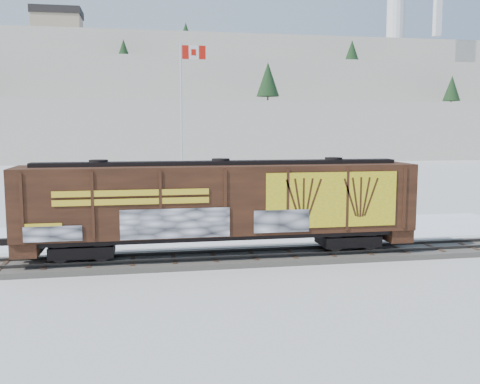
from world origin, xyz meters
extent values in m
plane|color=white|center=(0.00, 0.00, 0.00)|extent=(500.00, 500.00, 0.00)
cube|color=#59544C|center=(0.00, 0.00, 0.14)|extent=(50.00, 3.40, 0.28)
cube|color=#33302D|center=(0.00, -0.72, 0.35)|extent=(50.00, 0.10, 0.15)
cube|color=#33302D|center=(0.00, 0.72, 0.35)|extent=(50.00, 0.10, 0.15)
cube|color=white|center=(0.00, 7.50, 0.01)|extent=(40.00, 8.00, 0.03)
cube|color=white|center=(0.00, 95.00, 6.00)|extent=(360.00, 40.00, 12.00)
cube|color=white|center=(0.00, 125.00, 12.00)|extent=(360.00, 40.00, 24.00)
cube|color=white|center=(0.00, 160.00, 17.50)|extent=(360.00, 50.00, 35.00)
cone|color=black|center=(22.00, 90.00, 17.31)|extent=(5.04, 5.04, 7.38)
cone|color=black|center=(70.00, 96.00, 16.43)|extent=(4.20, 4.20, 6.15)
cone|color=black|center=(-10.00, 128.00, 28.13)|extent=(3.92, 3.92, 5.74)
cone|color=black|center=(55.00, 124.00, 28.72)|extent=(4.48, 4.48, 6.56)
cone|color=black|center=(10.00, 162.00, 39.43)|extent=(4.20, 4.20, 6.15)
cube|color=tan|center=(-32.00, 162.00, 39.00)|extent=(15.00, 12.00, 8.00)
cube|color=black|center=(-32.00, 162.00, 44.20)|extent=(15.75, 12.60, 2.40)
cube|color=black|center=(-8.36, 0.00, 0.88)|extent=(3.00, 2.00, 0.90)
cube|color=black|center=(5.15, 0.00, 0.88)|extent=(3.00, 2.00, 0.90)
cylinder|color=black|center=(-9.31, -0.78, 0.88)|extent=(0.90, 0.12, 0.90)
cube|color=black|center=(-1.60, 0.00, 1.41)|extent=(19.64, 2.40, 0.25)
cube|color=#3F1F11|center=(-1.60, 0.00, 3.21)|extent=(19.64, 3.00, 3.36)
cube|color=black|center=(-1.60, 0.00, 4.99)|extent=(18.07, 0.90, 0.20)
cube|color=yellow|center=(3.70, -1.54, 3.21)|extent=(6.68, 0.03, 2.72)
cube|color=gold|center=(-5.92, -1.54, 3.56)|extent=(7.07, 0.02, 0.70)
cube|color=silver|center=(-3.96, -1.55, 2.28)|extent=(5.11, 0.03, 1.40)
cylinder|color=silver|center=(-2.50, 14.12, 0.10)|extent=(0.90, 0.90, 0.20)
cylinder|color=silver|center=(-2.50, 14.12, 6.48)|extent=(0.14, 0.14, 12.97)
cube|color=red|center=(-2.15, 14.12, 12.27)|extent=(0.50, 0.07, 1.00)
cube|color=white|center=(-1.55, 14.12, 12.27)|extent=(0.70, 0.09, 1.00)
cube|color=red|center=(-0.90, 14.12, 12.27)|extent=(0.50, 0.07, 1.00)
imported|color=#AAACB1|center=(-5.71, 6.31, 0.74)|extent=(4.36, 2.24, 1.42)
imported|color=silver|center=(-0.44, 5.66, 0.83)|extent=(4.90, 1.79, 1.61)
imported|color=black|center=(7.35, 7.40, 0.69)|extent=(4.63, 2.02, 1.33)
camera|label=1|loc=(-5.41, -26.25, 6.71)|focal=40.00mm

